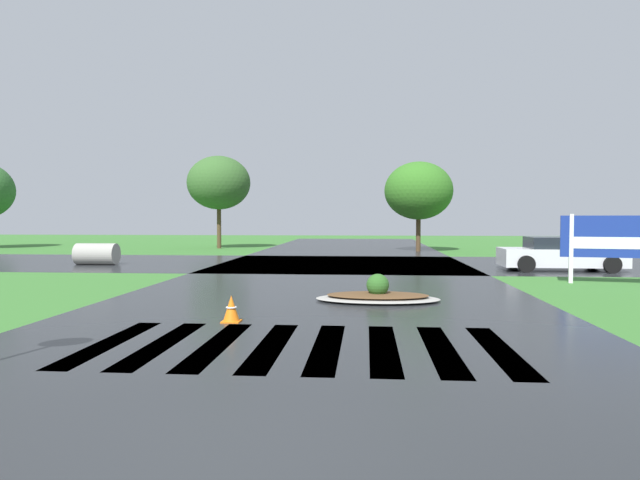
# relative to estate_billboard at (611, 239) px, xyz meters

# --- Properties ---
(asphalt_roadway) EXTENTS (10.90, 80.00, 0.01)m
(asphalt_roadway) POSITION_rel_estate_billboard_xyz_m (-8.63, -3.94, -1.39)
(asphalt_roadway) COLOR #232628
(asphalt_roadway) RESTS_ON ground
(asphalt_cross_road) EXTENTS (90.00, 9.81, 0.01)m
(asphalt_cross_road) POSITION_rel_estate_billboard_xyz_m (-8.63, 7.03, -1.39)
(asphalt_cross_road) COLOR #232628
(asphalt_cross_road) RESTS_ON ground
(crosswalk_stripes) EXTENTS (6.75, 3.51, 0.01)m
(crosswalk_stripes) POSITION_rel_estate_billboard_xyz_m (-8.63, -9.14, -1.39)
(crosswalk_stripes) COLOR white
(crosswalk_stripes) RESTS_ON ground
(estate_billboard) EXTENTS (2.90, 0.67, 2.18)m
(estate_billboard) POSITION_rel_estate_billboard_xyz_m (0.00, 0.00, 0.00)
(estate_billboard) COLOR white
(estate_billboard) RESTS_ON ground
(median_island) EXTENTS (3.07, 1.64, 0.68)m
(median_island) POSITION_rel_estate_billboard_xyz_m (-7.27, -4.12, -1.25)
(median_island) COLOR #9E9B93
(median_island) RESTS_ON ground
(car_blue_compact) EXTENTS (4.57, 2.24, 1.31)m
(car_blue_compact) POSITION_rel_estate_billboard_xyz_m (-0.04, 4.55, -0.78)
(car_blue_compact) COLOR silver
(car_blue_compact) RESTS_ON ground
(drainage_pipe_stack) EXTENTS (1.77, 0.95, 0.94)m
(drainage_pipe_stack) POSITION_rel_estate_billboard_xyz_m (-19.29, 5.62, -0.92)
(drainage_pipe_stack) COLOR #9E9B93
(drainage_pipe_stack) RESTS_ON ground
(traffic_cone) EXTENTS (0.36, 0.36, 0.53)m
(traffic_cone) POSITION_rel_estate_billboard_xyz_m (-10.21, -7.17, -1.14)
(traffic_cone) COLOR orange
(traffic_cone) RESTS_ON ground
(background_treeline) EXTENTS (48.61, 6.45, 6.14)m
(background_treeline) POSITION_rel_estate_billboard_xyz_m (-16.20, 17.60, 2.56)
(background_treeline) COLOR #4C3823
(background_treeline) RESTS_ON ground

